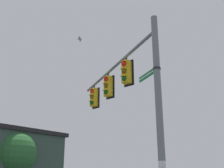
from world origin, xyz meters
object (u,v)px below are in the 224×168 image
Objects in this scene: traffic_light_nearest_pole at (126,72)px; traffic_light_mid_inner at (108,86)px; street_name_sign at (151,72)px; traffic_light_mid_outer at (94,97)px; bird_flying at (80,39)px.

traffic_light_nearest_pole is 2.14m from traffic_light_mid_inner.
street_name_sign is (-1.87, 0.89, -0.78)m from traffic_light_nearest_pole.
traffic_light_mid_outer is 0.99× the size of street_name_sign.
street_name_sign is at bearing 163.14° from bird_flying.
traffic_light_nearest_pole is 2.21m from street_name_sign.
traffic_light_mid_outer is at bearing -26.02° from traffic_light_mid_inner.
bird_flying is at bearing -12.74° from traffic_light_nearest_pole.
traffic_light_mid_inner is 1.00× the size of traffic_light_mid_outer.
traffic_light_mid_outer is at bearing -26.02° from traffic_light_nearest_pole.
traffic_light_nearest_pole and traffic_light_mid_outer have the same top height.
traffic_light_mid_inner is at bearing 179.59° from bird_flying.
traffic_light_mid_inner is at bearing -25.77° from street_name_sign.
street_name_sign is 3.32× the size of bird_flying.
traffic_light_mid_outer reaches higher than street_name_sign.
traffic_light_mid_outer is at bearing -25.85° from street_name_sign.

